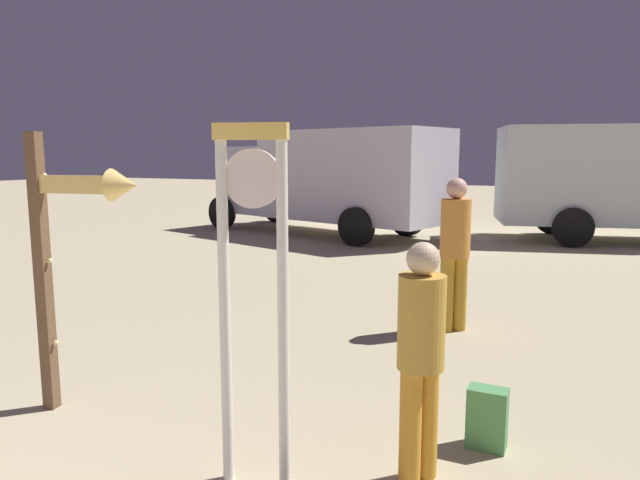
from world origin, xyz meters
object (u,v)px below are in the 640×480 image
(backpack, at_px, (487,418))
(box_truck_far, at_px, (628,178))
(arrow_sign, at_px, (73,235))
(standing_clock, at_px, (253,273))
(person_distant, at_px, (455,247))
(person_near_clock, at_px, (421,350))
(box_truck_near, at_px, (331,177))

(backpack, height_order, box_truck_far, box_truck_far)
(arrow_sign, height_order, backpack, arrow_sign)
(standing_clock, relative_size, person_distant, 1.25)
(standing_clock, relative_size, backpack, 5.11)
(person_near_clock, bearing_deg, box_truck_near, 116.87)
(standing_clock, xyz_separation_m, person_distant, (0.43, 3.79, -0.36))
(person_distant, relative_size, box_truck_near, 0.26)
(standing_clock, height_order, person_near_clock, standing_clock)
(person_distant, distance_m, box_truck_far, 9.22)
(backpack, xyz_separation_m, person_distant, (-0.84, 2.71, 0.80))
(box_truck_near, bearing_deg, standing_clock, -68.28)
(standing_clock, height_order, arrow_sign, standing_clock)
(arrow_sign, distance_m, person_near_clock, 2.84)
(backpack, distance_m, box_truck_near, 11.32)
(standing_clock, bearing_deg, arrow_sign, 171.41)
(arrow_sign, relative_size, box_truck_far, 0.34)
(standing_clock, bearing_deg, box_truck_far, 78.28)
(person_near_clock, bearing_deg, box_truck_far, 82.10)
(person_near_clock, xyz_separation_m, box_truck_near, (-5.26, 10.37, 0.63))
(standing_clock, distance_m, person_near_clock, 1.16)
(standing_clock, xyz_separation_m, arrow_sign, (-1.83, 0.28, 0.09))
(box_truck_near, bearing_deg, arrow_sign, -76.74)
(backpack, xyz_separation_m, box_truck_near, (-5.59, 9.76, 1.29))
(standing_clock, distance_m, person_distant, 3.83)
(standing_clock, relative_size, box_truck_far, 0.34)
(arrow_sign, relative_size, backpack, 5.09)
(box_truck_far, bearing_deg, person_distant, -103.85)
(backpack, bearing_deg, person_near_clock, -118.75)
(backpack, bearing_deg, box_truck_near, 119.82)
(person_near_clock, height_order, person_distant, person_distant)
(box_truck_far, bearing_deg, arrow_sign, -109.74)
(arrow_sign, distance_m, person_distant, 4.20)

